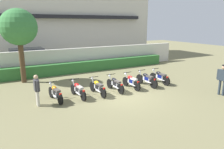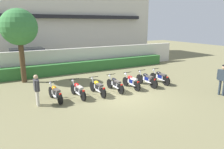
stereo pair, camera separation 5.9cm
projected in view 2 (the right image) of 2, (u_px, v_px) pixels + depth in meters
ground at (123, 96)px, 11.84m from camera, size 60.00×60.00×0.00m
building at (54, 20)px, 23.53m from camera, size 21.76×6.50×8.68m
compound_wall at (77, 59)px, 18.03m from camera, size 20.68×0.30×1.93m
hedge_row at (80, 67)px, 17.56m from camera, size 16.54×0.70×0.88m
parked_car at (30, 59)px, 18.26m from camera, size 4.50×2.08×1.89m
tree_near_inspector at (19, 28)px, 13.77m from camera, size 2.39×2.39×4.93m
motorcycle_in_row_0 at (55, 93)px, 11.00m from camera, size 0.60×1.87×0.96m
motorcycle_in_row_1 at (78, 90)px, 11.52m from camera, size 0.60×1.88×0.95m
motorcycle_in_row_2 at (98, 87)px, 11.98m from camera, size 0.60×1.92×0.95m
motorcycle_in_row_3 at (115, 84)px, 12.60m from camera, size 0.60×1.88×0.96m
motorcycle_in_row_4 at (131, 82)px, 13.12m from camera, size 0.60×1.81×0.96m
motorcycle_in_row_5 at (147, 79)px, 13.64m from camera, size 0.60×1.98×0.98m
motorcycle_in_row_6 at (160, 77)px, 14.21m from camera, size 0.60×1.83×0.97m
inspector_person at (37, 88)px, 10.26m from camera, size 0.22×0.64×1.57m
officer_0 at (223, 77)px, 11.75m from camera, size 0.32×0.67×1.74m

